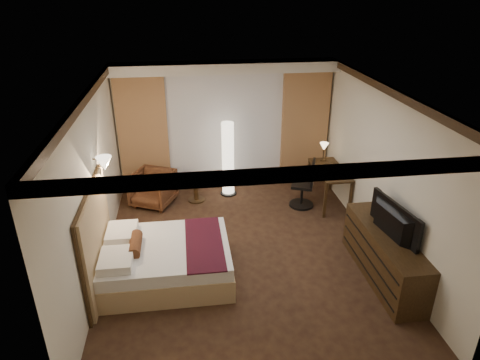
{
  "coord_description": "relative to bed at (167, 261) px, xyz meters",
  "views": [
    {
      "loc": [
        -0.86,
        -5.91,
        4.13
      ],
      "look_at": [
        0.0,
        0.4,
        1.15
      ],
      "focal_mm": 32.0,
      "sensor_mm": 36.0,
      "label": 1
    }
  ],
  "objects": [
    {
      "name": "floor",
      "position": [
        1.24,
        0.48,
        -0.28
      ],
      "size": [
        4.5,
        5.5,
        0.01
      ],
      "primitive_type": "cube",
      "color": "black",
      "rests_on": "ground"
    },
    {
      "name": "ceiling",
      "position": [
        1.24,
        0.48,
        2.42
      ],
      "size": [
        4.5,
        5.5,
        0.01
      ],
      "primitive_type": "cube",
      "color": "white",
      "rests_on": "back_wall"
    },
    {
      "name": "back_wall",
      "position": [
        1.24,
        3.23,
        1.07
      ],
      "size": [
        4.5,
        0.02,
        2.7
      ],
      "primitive_type": "cube",
      "color": "beige",
      "rests_on": "floor"
    },
    {
      "name": "left_wall",
      "position": [
        -1.01,
        0.48,
        1.07
      ],
      "size": [
        0.02,
        5.5,
        2.7
      ],
      "primitive_type": "cube",
      "color": "beige",
      "rests_on": "floor"
    },
    {
      "name": "right_wall",
      "position": [
        3.49,
        0.48,
        1.07
      ],
      "size": [
        0.02,
        5.5,
        2.7
      ],
      "primitive_type": "cube",
      "color": "beige",
      "rests_on": "floor"
    },
    {
      "name": "crown_molding",
      "position": [
        1.24,
        0.48,
        2.36
      ],
      "size": [
        4.5,
        5.5,
        0.12
      ],
      "primitive_type": null,
      "color": "black",
      "rests_on": "ceiling"
    },
    {
      "name": "soffit",
      "position": [
        1.24,
        2.98,
        2.32
      ],
      "size": [
        4.5,
        0.5,
        0.2
      ],
      "primitive_type": "cube",
      "color": "white",
      "rests_on": "ceiling"
    },
    {
      "name": "curtain_sheer",
      "position": [
        1.24,
        3.15,
        0.97
      ],
      "size": [
        2.48,
        0.04,
        2.45
      ],
      "primitive_type": "cube",
      "color": "silver",
      "rests_on": "back_wall"
    },
    {
      "name": "curtain_left_drape",
      "position": [
        -0.46,
        3.09,
        0.97
      ],
      "size": [
        1.0,
        0.14,
        2.45
      ],
      "primitive_type": "cube",
      "color": "#AB7A4E",
      "rests_on": "back_wall"
    },
    {
      "name": "curtain_right_drape",
      "position": [
        2.94,
        3.09,
        0.97
      ],
      "size": [
        1.0,
        0.14,
        2.45
      ],
      "primitive_type": "cube",
      "color": "#AB7A4E",
      "rests_on": "back_wall"
    },
    {
      "name": "wall_sconce",
      "position": [
        -0.85,
        0.74,
        1.34
      ],
      "size": [
        0.24,
        0.24,
        0.24
      ],
      "primitive_type": null,
      "color": "white",
      "rests_on": "left_wall"
    },
    {
      "name": "bed",
      "position": [
        0.0,
        0.0,
        0.0
      ],
      "size": [
        1.91,
        1.49,
        0.56
      ],
      "primitive_type": null,
      "color": "white",
      "rests_on": "floor"
    },
    {
      "name": "headboard",
      "position": [
        -0.96,
        0.0,
        0.47
      ],
      "size": [
        0.12,
        1.79,
        1.5
      ],
      "primitive_type": null,
      "color": "tan",
      "rests_on": "floor"
    },
    {
      "name": "armchair",
      "position": [
        -0.31,
        2.41,
        0.11
      ],
      "size": [
        0.98,
        0.96,
        0.77
      ],
      "primitive_type": "imported",
      "rotation": [
        0.0,
        0.0,
        -0.44
      ],
      "color": "#432414",
      "rests_on": "floor"
    },
    {
      "name": "side_table",
      "position": [
        0.54,
        2.46,
        -0.02
      ],
      "size": [
        0.48,
        0.48,
        0.53
      ],
      "primitive_type": null,
      "color": "black",
      "rests_on": "floor"
    },
    {
      "name": "floor_lamp",
      "position": [
        1.23,
        2.67,
        0.52
      ],
      "size": [
        0.34,
        0.34,
        1.59
      ],
      "primitive_type": null,
      "color": "white",
      "rests_on": "floor"
    },
    {
      "name": "desk",
      "position": [
        3.19,
        1.99,
        0.1
      ],
      "size": [
        0.55,
        1.22,
        0.75
      ],
      "primitive_type": null,
      "color": "black",
      "rests_on": "floor"
    },
    {
      "name": "desk_lamp",
      "position": [
        3.19,
        2.45,
        0.64
      ],
      "size": [
        0.18,
        0.18,
        0.34
      ],
      "primitive_type": null,
      "color": "#FFD899",
      "rests_on": "desk"
    },
    {
      "name": "office_chair",
      "position": [
        2.63,
        1.94,
        0.22
      ],
      "size": [
        0.62,
        0.62,
        1.0
      ],
      "primitive_type": null,
      "rotation": [
        0.0,
        0.0,
        -0.38
      ],
      "color": "black",
      "rests_on": "floor"
    },
    {
      "name": "dresser",
      "position": [
        3.24,
        -0.45,
        0.1
      ],
      "size": [
        0.5,
        1.97,
        0.77
      ],
      "primitive_type": null,
      "color": "black",
      "rests_on": "floor"
    },
    {
      "name": "television",
      "position": [
        3.21,
        -0.45,
        0.81
      ],
      "size": [
        0.81,
        1.21,
        0.15
      ],
      "primitive_type": "imported",
      "rotation": [
        0.0,
        0.0,
        1.72
      ],
      "color": "black",
      "rests_on": "dresser"
    }
  ]
}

